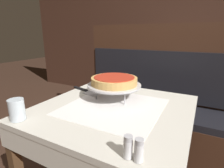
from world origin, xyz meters
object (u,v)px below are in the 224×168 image
at_px(dining_table_front, 114,121).
at_px(pizza_pan_stand, 114,86).
at_px(water_glass_near, 17,110).
at_px(pepper_shaker, 139,150).
at_px(salt_shaker, 128,147).
at_px(deep_dish_pizza, 114,80).
at_px(condiment_caddy, 175,61).
at_px(dining_table_rear, 173,72).
at_px(booth_bench, 153,114).
at_px(pizza_server, 87,91).

xyz_separation_m(dining_table_front, pizza_pan_stand, (-0.06, 0.11, 0.18)).
height_order(water_glass_near, pepper_shaker, water_glass_near).
bearing_deg(pepper_shaker, salt_shaker, -180.00).
relative_size(deep_dish_pizza, condiment_caddy, 1.82).
height_order(dining_table_front, pepper_shaker, pepper_shaker).
relative_size(dining_table_rear, booth_bench, 0.47).
bearing_deg(dining_table_rear, deep_dish_pizza, -94.97).
distance_m(booth_bench, deep_dish_pizza, 0.88).
xyz_separation_m(water_glass_near, salt_shaker, (0.58, -0.00, -0.01)).
distance_m(dining_table_front, pepper_shaker, 0.48).
bearing_deg(booth_bench, salt_shaker, -79.93).
height_order(salt_shaker, condiment_caddy, condiment_caddy).
distance_m(pizza_server, salt_shaker, 0.75).
bearing_deg(water_glass_near, pizza_pan_stand, 59.28).
bearing_deg(dining_table_rear, dining_table_front, -92.66).
xyz_separation_m(deep_dish_pizza, water_glass_near, (-0.29, -0.48, -0.07)).
relative_size(deep_dish_pizza, pizza_server, 1.10).
xyz_separation_m(booth_bench, pizza_pan_stand, (-0.09, -0.71, 0.48)).
distance_m(dining_table_front, salt_shaker, 0.46).
bearing_deg(pizza_pan_stand, dining_table_front, -63.28).
bearing_deg(deep_dish_pizza, dining_table_rear, 85.03).
distance_m(dining_table_front, pizza_pan_stand, 0.22).
distance_m(booth_bench, water_glass_near, 1.32).
bearing_deg(pizza_pan_stand, dining_table_rear, 85.03).
distance_m(pizza_server, condiment_caddy, 1.60).
xyz_separation_m(dining_table_front, deep_dish_pizza, (-0.06, 0.11, 0.22)).
height_order(dining_table_front, salt_shaker, salt_shaker).
bearing_deg(salt_shaker, condiment_caddy, 94.71).
bearing_deg(dining_table_front, salt_shaker, -56.64).
bearing_deg(water_glass_near, condiment_caddy, 78.67).
xyz_separation_m(booth_bench, deep_dish_pizza, (-0.09, -0.71, 0.51)).
relative_size(pizza_pan_stand, condiment_caddy, 2.14).
height_order(dining_table_front, condiment_caddy, condiment_caddy).
distance_m(pizza_pan_stand, condiment_caddy, 1.59).
xyz_separation_m(pizza_pan_stand, deep_dish_pizza, (0.00, -0.00, 0.03)).
relative_size(dining_table_rear, condiment_caddy, 4.70).
relative_size(dining_table_front, salt_shaker, 10.36).
bearing_deg(salt_shaker, pepper_shaker, 0.00).
bearing_deg(dining_table_rear, water_glass_near, -101.71).
xyz_separation_m(pizza_server, pepper_shaker, (0.58, -0.52, 0.04)).
xyz_separation_m(pizza_pan_stand, water_glass_near, (-0.29, -0.48, -0.04)).
relative_size(salt_shaker, pepper_shaker, 1.01).
distance_m(pizza_server, pepper_shaker, 0.78).
bearing_deg(booth_bench, dining_table_rear, 86.81).
distance_m(booth_bench, pizza_pan_stand, 0.86).
distance_m(deep_dish_pizza, pepper_shaker, 0.59).
height_order(dining_table_rear, booth_bench, booth_bench).
relative_size(dining_table_front, water_glass_near, 8.08).
xyz_separation_m(dining_table_rear, salt_shaker, (0.17, -2.03, 0.15)).
distance_m(salt_shaker, condiment_caddy, 2.08).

